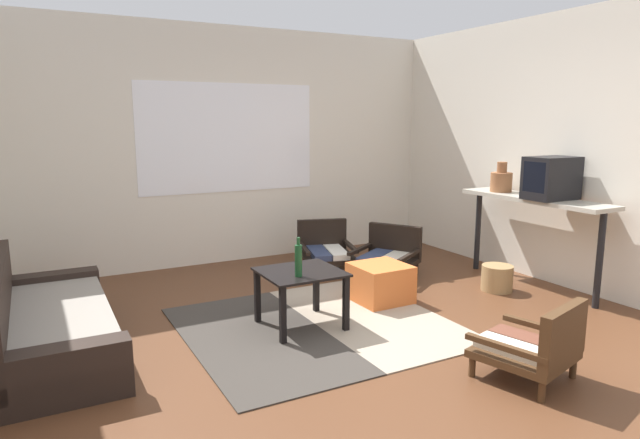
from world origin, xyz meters
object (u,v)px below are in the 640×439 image
armchair_by_window (325,249)px  crt_television (551,178)px  glass_bottle (298,260)px  couch (43,326)px  armchair_striped_foreground (535,345)px  console_shelf (534,208)px  coffee_table (301,282)px  wicker_basket (497,278)px  clay_vase (501,181)px  ottoman_orange (380,283)px  armchair_corner (388,254)px

armchair_by_window → crt_television: bearing=-48.9°
glass_bottle → couch: bearing=162.8°
armchair_striped_foreground → glass_bottle: glass_bottle is taller
console_shelf → coffee_table: bearing=177.8°
armchair_by_window → wicker_basket: (1.11, -1.49, -0.11)m
crt_television → clay_vase: (0.00, 0.62, -0.09)m
coffee_table → glass_bottle: size_ratio=2.04×
couch → glass_bottle: bearing=-17.2°
console_shelf → crt_television: size_ratio=3.33×
couch → glass_bottle: size_ratio=6.28×
console_shelf → glass_bottle: console_shelf is taller
crt_television → wicker_basket: bearing=150.2°
armchair_by_window → armchair_striped_foreground: size_ratio=1.12×
armchair_striped_foreground → coffee_table: bearing=120.3°
armchair_striped_foreground → wicker_basket: bearing=50.9°
console_shelf → glass_bottle: 2.61m
armchair_striped_foreground → armchair_by_window: bearing=87.8°
armchair_striped_foreground → glass_bottle: 1.76m
coffee_table → ottoman_orange: (0.92, 0.22, -0.20)m
armchair_striped_foreground → crt_television: crt_television is taller
coffee_table → clay_vase: clay_vase is taller
glass_bottle → wicker_basket: size_ratio=1.02×
armchair_corner → armchair_striped_foreground: bearing=-103.2°
armchair_by_window → couch: bearing=-160.2°
armchair_by_window → glass_bottle: 1.96m
glass_bottle → armchair_by_window: bearing=55.0°
armchair_by_window → armchair_striped_foreground: (-0.12, -3.00, 0.01)m
glass_bottle → coffee_table: bearing=58.0°
coffee_table → armchair_by_window: (1.02, 1.45, -0.15)m
clay_vase → coffee_table: bearing=-172.1°
coffee_table → ottoman_orange: bearing=13.4°
glass_bottle → wicker_basket: bearing=2.2°
ottoman_orange → console_shelf: bearing=-11.1°
ottoman_orange → glass_bottle: (-1.01, -0.35, 0.43)m
armchair_corner → console_shelf: console_shelf is taller
console_shelf → clay_vase: size_ratio=5.14×
coffee_table → armchair_striped_foreground: (0.91, -1.55, -0.14)m
couch → glass_bottle: 1.89m
coffee_table → armchair_striped_foreground: bearing=-59.7°
armchair_striped_foreground → ottoman_orange: 1.77m
ottoman_orange → couch: bearing=176.0°
armchair_by_window → wicker_basket: bearing=-53.5°
couch → armchair_striped_foreground: bearing=-35.5°
clay_vase → glass_bottle: 2.69m
couch → clay_vase: (4.38, -0.07, 0.82)m
armchair_by_window → glass_bottle: size_ratio=2.46×
ottoman_orange → clay_vase: 1.82m
armchair_striped_foreground → console_shelf: size_ratio=0.42×
ottoman_orange → glass_bottle: 1.15m
armchair_corner → clay_vase: (1.05, -0.54, 0.79)m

